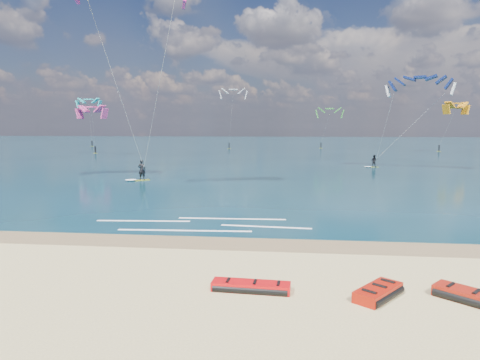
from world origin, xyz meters
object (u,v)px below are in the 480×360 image
object	(u,v)px
packed_kite_mid	(472,302)
kitesurfer_far	(398,117)
packed_kite_left	(251,291)
packed_kite_right	(378,298)
kitesurfer_main	(136,71)

from	to	relation	value
packed_kite_mid	kitesurfer_far	world-z (taller)	kitesurfer_far
packed_kite_left	packed_kite_mid	bearing A→B (deg)	2.08
packed_kite_left	packed_kite_mid	world-z (taller)	packed_kite_mid
packed_kite_mid	packed_kite_right	world-z (taller)	same
kitesurfer_far	kitesurfer_main	bearing A→B (deg)	-144.51
kitesurfer_main	kitesurfer_far	world-z (taller)	kitesurfer_main
packed_kite_left	kitesurfer_far	xyz separation A→B (m)	(14.93, 42.26, 6.64)
packed_kite_left	kitesurfer_far	world-z (taller)	kitesurfer_far
packed_kite_right	kitesurfer_main	world-z (taller)	kitesurfer_main
packed_kite_left	packed_kite_right	distance (m)	4.10
kitesurfer_far	packed_kite_right	bearing A→B (deg)	-102.80
packed_kite_mid	packed_kite_right	size ratio (longest dim) A/B	1.13
kitesurfer_main	kitesurfer_far	distance (m)	33.00
packed_kite_mid	kitesurfer_far	bearing A→B (deg)	120.62
packed_kite_left	packed_kite_mid	xyz separation A→B (m)	(6.93, -0.17, 0.00)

